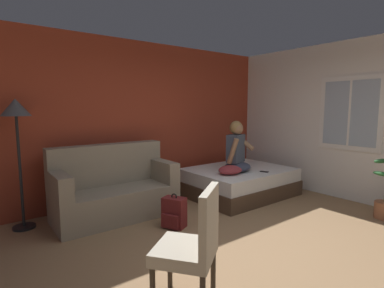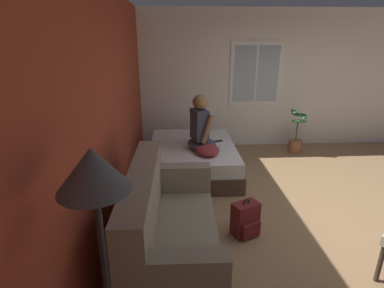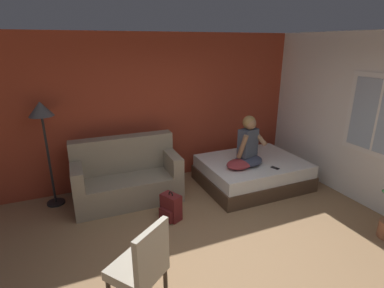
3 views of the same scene
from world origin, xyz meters
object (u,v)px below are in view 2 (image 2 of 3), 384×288
(couch, at_px, (168,232))
(potted_plant, at_px, (296,137))
(floor_lamp, at_px, (96,199))
(bed, at_px, (192,158))
(person_seated, at_px, (201,127))
(throw_pillow, at_px, (207,149))
(backpack, at_px, (246,220))
(cell_phone, at_px, (218,141))

(couch, height_order, potted_plant, couch)
(couch, xyz_separation_m, floor_lamp, (-1.13, 0.30, 1.04))
(bed, height_order, person_seated, person_seated)
(person_seated, bearing_deg, potted_plant, -63.43)
(bed, bearing_deg, person_seated, -148.42)
(floor_lamp, bearing_deg, person_seated, -13.82)
(throw_pillow, distance_m, potted_plant, 2.27)
(throw_pillow, height_order, floor_lamp, floor_lamp)
(bed, xyz_separation_m, potted_plant, (0.80, -2.10, 0.07))
(backpack, distance_m, floor_lamp, 2.34)
(cell_phone, bearing_deg, potted_plant, 90.09)
(couch, distance_m, person_seated, 2.15)
(floor_lamp, distance_m, potted_plant, 5.13)
(cell_phone, bearing_deg, person_seated, -66.60)
(backpack, xyz_separation_m, throw_pillow, (1.36, 0.31, 0.36))
(throw_pillow, distance_m, cell_phone, 0.62)
(backpack, xyz_separation_m, cell_phone, (1.92, 0.06, 0.29))
(bed, bearing_deg, throw_pillow, -154.10)
(backpack, height_order, potted_plant, potted_plant)
(backpack, bearing_deg, person_seated, 14.06)
(bed, bearing_deg, floor_lamp, 168.88)
(floor_lamp, bearing_deg, cell_phone, -17.66)
(bed, height_order, throw_pillow, throw_pillow)
(couch, bearing_deg, potted_plant, -39.10)
(throw_pillow, relative_size, cell_phone, 3.33)
(floor_lamp, bearing_deg, bed, -11.12)
(person_seated, height_order, potted_plant, person_seated)
(backpack, xyz_separation_m, floor_lamp, (-1.60, 1.18, 1.24))
(person_seated, bearing_deg, backpack, -165.94)
(couch, bearing_deg, cell_phone, -19.07)
(person_seated, bearing_deg, couch, 166.65)
(couch, relative_size, potted_plant, 2.02)
(couch, bearing_deg, bed, -9.30)
(backpack, height_order, throw_pillow, throw_pillow)
(backpack, height_order, cell_phone, cell_phone)
(bed, distance_m, potted_plant, 2.25)
(couch, relative_size, throw_pillow, 3.57)
(throw_pillow, xyz_separation_m, potted_plant, (1.21, -1.90, -0.25))
(backpack, height_order, floor_lamp, floor_lamp)
(person_seated, height_order, throw_pillow, person_seated)
(cell_phone, relative_size, potted_plant, 0.17)
(bed, bearing_deg, potted_plant, -69.22)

